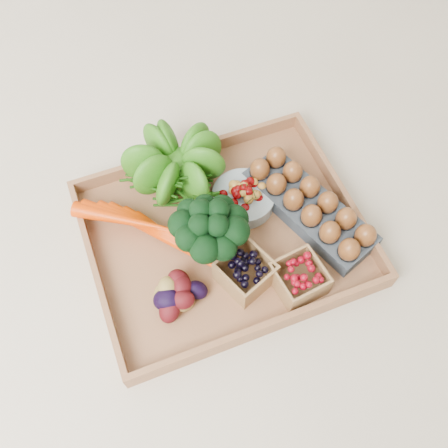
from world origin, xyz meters
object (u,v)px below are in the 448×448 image
object	(u,v)px
tray	(224,236)
egg_carton	(308,209)
broccoli	(210,239)
cherry_bowl	(243,198)

from	to	relation	value
tray	egg_carton	distance (m)	0.19
egg_carton	broccoli	bearing A→B (deg)	163.23
broccoli	egg_carton	world-z (taller)	broccoli
egg_carton	cherry_bowl	bearing A→B (deg)	128.00
broccoli	cherry_bowl	xyz separation A→B (m)	(0.11, 0.09, -0.04)
broccoli	egg_carton	bearing A→B (deg)	3.05
tray	broccoli	distance (m)	0.08
cherry_bowl	egg_carton	distance (m)	0.14
tray	cherry_bowl	world-z (taller)	cherry_bowl
tray	cherry_bowl	bearing A→B (deg)	41.03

